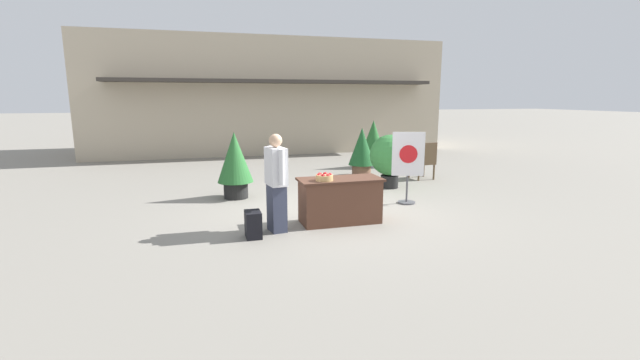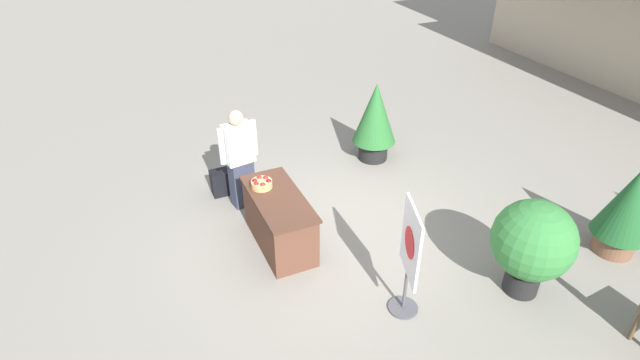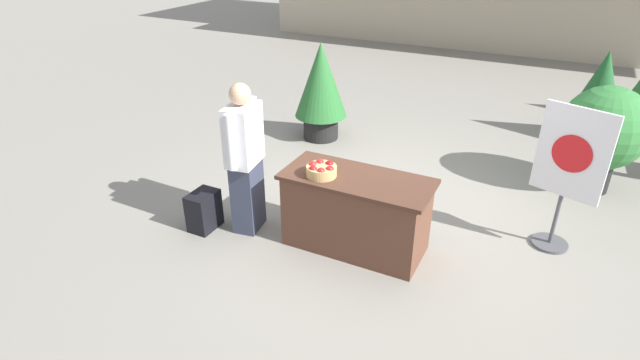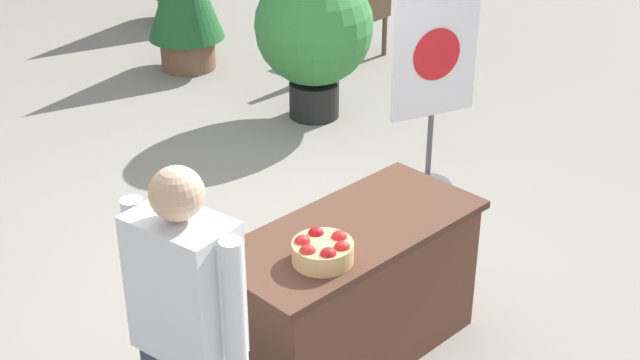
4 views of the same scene
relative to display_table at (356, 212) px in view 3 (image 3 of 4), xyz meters
The scene contains 9 objects.
ground_plane 0.85m from the display_table, 86.08° to the left, with size 120.00×120.00×0.00m, color gray.
display_table is the anchor object (origin of this frame).
apple_basket 0.57m from the display_table, 159.68° to the right, with size 0.29×0.29×0.13m.
person_visitor 1.24m from the display_table, behind, with size 0.32×0.60×1.60m.
backpack 1.63m from the display_table, 165.25° to the right, with size 0.24×0.34×0.42m.
poster_board 2.04m from the display_table, 27.33° to the left, with size 0.63×0.36×1.48m.
potted_plant_near_left 4.63m from the display_table, 63.71° to the left, with size 0.73×0.73×1.34m.
potted_plant_near_right 2.89m from the display_table, 123.64° to the left, with size 0.77×0.77×1.44m.
potted_plant_far_right 3.23m from the display_table, 49.25° to the left, with size 0.98×0.98×1.29m.
Camera 3 is at (1.52, -4.66, 2.96)m, focal length 28.00 mm.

